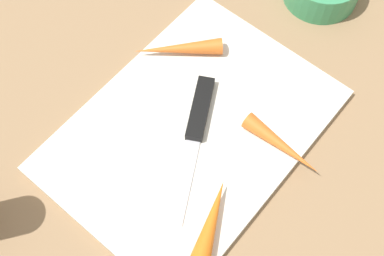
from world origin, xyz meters
TOP-DOWN VIEW (x-y plane):
  - ground_plane at (0.00, 0.00)m, footprint 1.40×1.40m
  - cutting_board at (0.00, 0.00)m, footprint 0.36×0.26m
  - knife at (-0.01, -0.00)m, footprint 0.19×0.11m
  - carrot_shortest at (0.08, 0.10)m, footprint 0.11×0.06m
  - carrot_longest at (-0.08, -0.09)m, footprint 0.10×0.10m
  - carrot_medium at (-0.05, 0.10)m, footprint 0.02×0.11m

SIDE VIEW (x-z plane):
  - ground_plane at x=0.00m, z-range 0.00..0.00m
  - cutting_board at x=0.00m, z-range 0.00..0.01m
  - knife at x=-0.01m, z-range 0.01..0.02m
  - carrot_medium at x=-0.05m, z-range 0.01..0.03m
  - carrot_longest at x=-0.08m, z-range 0.01..0.04m
  - carrot_shortest at x=0.08m, z-range 0.01..0.04m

